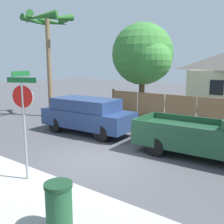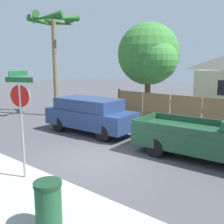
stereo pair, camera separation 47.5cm
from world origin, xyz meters
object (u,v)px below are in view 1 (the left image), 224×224
at_px(palm_tree, 47,28).
at_px(stop_sign, 23,107).
at_px(red_suv, 87,114).
at_px(orange_pickup, 215,138).
at_px(oak_tree, 144,55).
at_px(trash_bin, 59,206).

bearing_deg(palm_tree, stop_sign, -44.60).
distance_m(red_suv, orange_pickup, 6.18).
bearing_deg(orange_pickup, stop_sign, -130.90).
bearing_deg(stop_sign, red_suv, 90.82).
distance_m(orange_pickup, stop_sign, 6.66).
relative_size(oak_tree, palm_tree, 0.95).
xyz_separation_m(red_suv, stop_sign, (2.13, -5.09, 1.24)).
bearing_deg(stop_sign, palm_tree, 113.51).
relative_size(palm_tree, stop_sign, 2.01).
bearing_deg(trash_bin, stop_sign, 157.60).
bearing_deg(trash_bin, palm_tree, 140.33).
distance_m(stop_sign, trash_bin, 3.29).
height_order(palm_tree, orange_pickup, palm_tree).
distance_m(orange_pickup, trash_bin, 6.35).
bearing_deg(palm_tree, oak_tree, 46.01).
bearing_deg(orange_pickup, oak_tree, 133.81).
height_order(red_suv, orange_pickup, red_suv).
relative_size(palm_tree, orange_pickup, 1.20).
height_order(oak_tree, stop_sign, oak_tree).
height_order(orange_pickup, stop_sign, stop_sign).
relative_size(orange_pickup, stop_sign, 1.67).
distance_m(palm_tree, orange_pickup, 12.13).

